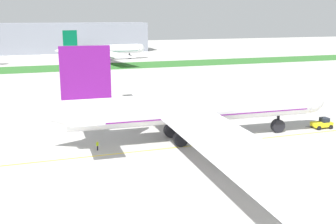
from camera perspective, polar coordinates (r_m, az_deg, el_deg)
The scene contains 10 objects.
ground_plane at distance 80.40m, azimuth 6.77°, elevation -3.53°, with size 600.00×600.00×0.00m, color #ADAAA5.
apron_taxi_line at distance 77.72m, azimuth 7.76°, elevation -4.15°, with size 280.00×0.36×0.01m, color yellow.
grass_median_strip at distance 192.25m, azimuth -8.54°, elevation 6.23°, with size 320.00×24.00×0.10m, color #2D6628.
airliner_foreground at distance 76.85m, azimuth 3.10°, elevation 0.49°, with size 56.76×90.33×18.05m.
pushback_tug at distance 91.97m, azimuth 20.41°, elevation -1.48°, with size 5.92×2.71×2.22m.
ground_crew_marshaller_front at distance 61.26m, azimuth 21.42°, elevation -8.79°, with size 0.31×0.60×1.73m.
ground_crew_wingwalker_starboard at distance 73.31m, azimuth -9.68°, elevation -4.44°, with size 0.47×0.51×1.71m.
service_truck_baggage_loader at distance 125.92m, azimuth -3.70°, elevation 3.35°, with size 4.89×3.22×2.70m.
parked_airliner_far_right at distance 217.50m, azimuth -9.18°, elevation 8.39°, with size 47.46×75.92×15.55m.
terminal_building at distance 268.09m, azimuth -14.86°, elevation 9.81°, with size 109.33×20.00×18.00m, color gray.
Camera 1 is at (-33.38, -69.40, 23.09)m, focal length 44.38 mm.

